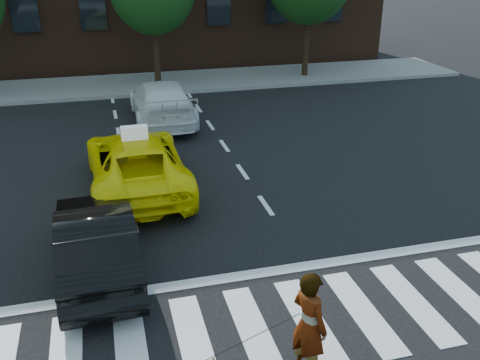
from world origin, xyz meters
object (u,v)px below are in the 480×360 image
object	(u,v)px
white_suv	(162,101)
black_sedan	(96,241)
taxi	(136,162)
woman	(309,325)

from	to	relation	value
white_suv	black_sedan	bearing A→B (deg)	75.52
taxi	white_suv	bearing A→B (deg)	-104.96
taxi	woman	size ratio (longest dim) A/B	2.94
black_sedan	white_suv	size ratio (longest dim) A/B	0.81
white_suv	woman	bearing A→B (deg)	92.24
black_sedan	woman	world-z (taller)	woman
black_sedan	white_suv	xyz separation A→B (m)	(2.46, 9.41, 0.06)
taxi	white_suv	xyz separation A→B (m)	(1.37, 5.63, 0.02)
taxi	black_sedan	size ratio (longest dim) A/B	1.26
woman	black_sedan	bearing A→B (deg)	16.93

